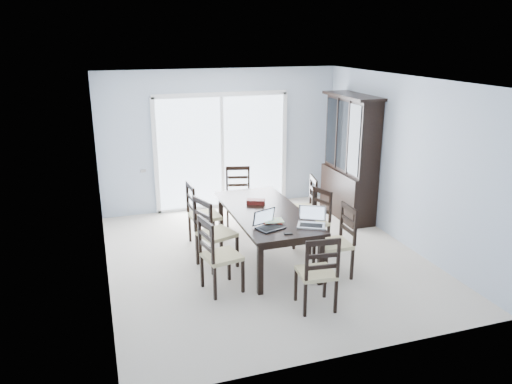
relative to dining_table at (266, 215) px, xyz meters
The scene contains 24 objects.
floor 0.67m from the dining_table, ahead, with size 5.00×5.00×0.00m, color beige.
ceiling 1.93m from the dining_table, ahead, with size 5.00×5.00×0.00m, color white.
back_wall 2.58m from the dining_table, 90.00° to the left, with size 4.50×0.02×2.60m, color #A6B4C6.
wall_left 2.34m from the dining_table, behind, with size 0.02×5.00×2.60m, color #A6B4C6.
wall_right 2.34m from the dining_table, ahead, with size 0.02×5.00×2.60m, color #A6B4C6.
balcony 3.57m from the dining_table, 90.00° to the left, with size 4.50×2.00×0.10m, color gray.
railing 4.50m from the dining_table, 90.00° to the left, with size 4.50×0.06×1.10m, color #99999E.
dining_table is the anchor object (origin of this frame).
china_hutch 2.41m from the dining_table, 31.71° to the left, with size 0.50×1.38×2.20m.
sliding_door 2.51m from the dining_table, 90.00° to the left, with size 2.52×0.05×2.18m.
chair_left_near 1.21m from the dining_table, 141.36° to the right, with size 0.53×0.52×1.16m.
chair_left_mid 0.84m from the dining_table, behind, with size 0.59×0.58×1.20m.
chair_left_far 1.14m from the dining_table, 137.20° to the left, with size 0.48×0.47×1.17m.
chair_right_near 1.14m from the dining_table, 45.93° to the right, with size 0.44×0.43×1.14m.
chair_right_mid 0.86m from the dining_table, ahead, with size 0.53×0.52×1.09m.
chair_right_far 1.09m from the dining_table, 33.51° to the left, with size 0.53×0.52×1.16m.
chair_end_near 1.60m from the dining_table, 86.21° to the right, with size 0.46×0.47×1.12m.
chair_end_far 1.61m from the dining_table, 88.07° to the left, with size 0.52×0.53×1.13m.
laptop_dark 0.73m from the dining_table, 104.09° to the right, with size 0.40×0.34×0.24m.
laptop_silver 0.87m from the dining_table, 64.65° to the right, with size 0.44×0.40×0.25m.
book_stack 0.53m from the dining_table, 98.39° to the right, with size 0.29×0.24×0.04m.
cell_phone 0.94m from the dining_table, 91.40° to the right, with size 0.10×0.05×0.01m, color black.
game_box 0.34m from the dining_table, 98.08° to the left, with size 0.27×0.13×0.07m, color #470F0E.
hot_tub 3.49m from the dining_table, 104.61° to the left, with size 1.92×1.79×0.85m.
Camera 1 is at (-2.25, -6.40, 3.17)m, focal length 35.00 mm.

